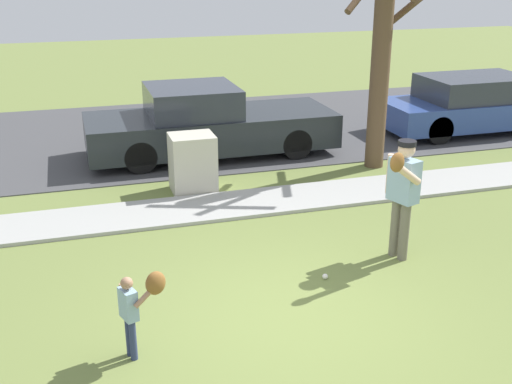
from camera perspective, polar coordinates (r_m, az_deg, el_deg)
name	(u,v)px	position (r m, az deg, el deg)	size (l,w,h in m)	color
ground_plane	(220,210)	(10.60, -3.26, -1.65)	(48.00, 48.00, 0.00)	olive
sidewalk_strip	(219,206)	(10.68, -3.39, -1.31)	(36.00, 1.20, 0.06)	#A3A39E
road_surface	(170,133)	(15.36, -7.79, 5.30)	(36.00, 6.80, 0.02)	#424244
person_adult	(402,187)	(8.76, 13.10, 0.44)	(0.65, 0.78, 1.71)	#6B6656
person_child	(137,303)	(6.71, -10.71, -9.80)	(0.51, 0.32, 1.00)	navy
baseball	(325,276)	(8.44, 6.27, -7.61)	(0.07, 0.07, 0.07)	white
utility_cabinet	(193,163)	(11.37, -5.75, 2.62)	(0.78, 0.68, 1.05)	beige
street_tree_near	(382,41)	(12.51, 11.37, 13.25)	(1.84, 1.88, 4.66)	brown
parked_pickup_dark	(207,124)	(13.43, -4.44, 6.15)	(5.20, 1.95, 1.48)	#23282D
parked_wagon_blue	(473,104)	(16.15, 19.05, 7.50)	(4.50, 1.80, 1.33)	#2D478C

